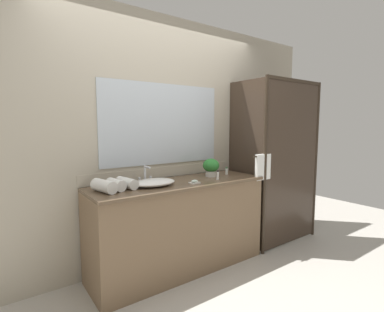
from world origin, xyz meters
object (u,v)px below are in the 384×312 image
(sink_basin, at_px, (154,182))
(amenity_bottle_shampoo, at_px, (218,175))
(rolled_towel_near_edge, at_px, (104,186))
(rolled_towel_far_edge, at_px, (127,183))
(rolled_towel_middle, at_px, (116,185))
(soap_dish, at_px, (195,182))
(faucet, at_px, (145,177))
(potted_plant, at_px, (211,167))
(amenity_bottle_body_wash, at_px, (227,171))

(sink_basin, distance_m, amenity_bottle_shampoo, 0.69)
(rolled_towel_near_edge, bearing_deg, rolled_towel_far_edge, 10.58)
(rolled_towel_middle, bearing_deg, sink_basin, -6.06)
(soap_dish, bearing_deg, rolled_towel_far_edge, 163.25)
(rolled_towel_far_edge, bearing_deg, rolled_towel_near_edge, -169.42)
(soap_dish, bearing_deg, faucet, 139.77)
(potted_plant, relative_size, amenity_bottle_body_wash, 2.39)
(sink_basin, bearing_deg, rolled_towel_near_edge, 177.97)
(potted_plant, xyz_separation_m, soap_dish, (-0.37, -0.20, -0.09))
(amenity_bottle_shampoo, distance_m, rolled_towel_middle, 1.05)
(rolled_towel_near_edge, relative_size, rolled_towel_far_edge, 1.04)
(sink_basin, relative_size, faucet, 2.40)
(amenity_bottle_shampoo, bearing_deg, amenity_bottle_body_wash, 31.69)
(rolled_towel_middle, bearing_deg, faucet, 22.24)
(soap_dish, relative_size, amenity_bottle_body_wash, 1.22)
(amenity_bottle_body_wash, distance_m, rolled_towel_near_edge, 1.44)
(rolled_towel_middle, bearing_deg, rolled_towel_near_edge, -168.99)
(soap_dish, distance_m, amenity_bottle_shampoo, 0.32)
(amenity_bottle_body_wash, xyz_separation_m, rolled_towel_near_edge, (-1.44, -0.05, 0.01))
(rolled_towel_near_edge, height_order, rolled_towel_far_edge, rolled_towel_near_edge)
(faucet, bearing_deg, rolled_towel_far_edge, -152.94)
(rolled_towel_near_edge, distance_m, rolled_towel_far_edge, 0.22)
(amenity_bottle_shampoo, height_order, rolled_towel_near_edge, rolled_towel_near_edge)
(sink_basin, distance_m, amenity_bottle_body_wash, 0.97)
(soap_dish, distance_m, rolled_towel_far_edge, 0.65)
(faucet, distance_m, amenity_bottle_shampoo, 0.74)
(rolled_towel_far_edge, bearing_deg, potted_plant, 0.97)
(faucet, height_order, soap_dish, faucet)
(rolled_towel_near_edge, bearing_deg, amenity_bottle_body_wash, 2.02)
(potted_plant, xyz_separation_m, rolled_towel_middle, (-1.10, -0.04, -0.06))
(rolled_towel_near_edge, relative_size, rolled_towel_middle, 1.20)
(amenity_bottle_body_wash, bearing_deg, faucet, 173.10)
(sink_basin, distance_m, rolled_towel_far_edge, 0.25)
(soap_dish, bearing_deg, sink_basin, 160.87)
(rolled_towel_middle, relative_size, rolled_towel_far_edge, 0.87)
(faucet, bearing_deg, potted_plant, -8.43)
(soap_dish, bearing_deg, potted_plant, 28.54)
(sink_basin, relative_size, rolled_towel_near_edge, 1.59)
(sink_basin, distance_m, rolled_towel_middle, 0.36)
(sink_basin, height_order, amenity_bottle_shampoo, amenity_bottle_shampoo)
(potted_plant, distance_m, amenity_bottle_shampoo, 0.20)
(amenity_bottle_shampoo, xyz_separation_m, rolled_towel_far_edge, (-0.93, 0.17, 0.00))
(amenity_bottle_shampoo, relative_size, rolled_towel_near_edge, 0.37)
(potted_plant, xyz_separation_m, amenity_bottle_shampoo, (-0.06, -0.18, -0.06))
(rolled_towel_middle, bearing_deg, potted_plant, 1.90)
(faucet, bearing_deg, rolled_towel_middle, -157.76)
(amenity_bottle_body_wash, distance_m, rolled_towel_far_edge, 1.22)
(rolled_towel_far_edge, bearing_deg, amenity_bottle_shampoo, -10.15)
(amenity_bottle_shampoo, bearing_deg, faucet, 156.75)
(faucet, distance_m, potted_plant, 0.75)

